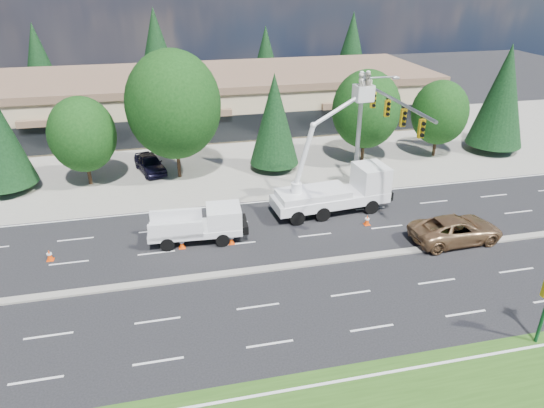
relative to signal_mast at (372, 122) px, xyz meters
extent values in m
plane|color=black|center=(-10.03, -7.04, -6.06)|extent=(140.00, 140.00, 0.00)
cube|color=gray|center=(-10.03, 12.96, -6.05)|extent=(140.00, 22.00, 0.01)
cube|color=gray|center=(-10.03, -7.04, -6.00)|extent=(120.00, 0.55, 0.12)
cube|color=tan|center=(-10.03, 22.96, -3.56)|extent=(50.00, 15.00, 5.00)
cube|color=brown|center=(-10.03, 22.96, -0.91)|extent=(50.40, 15.40, 0.70)
cube|color=black|center=(-10.03, 15.41, -4.56)|extent=(48.00, 0.12, 2.60)
cylinder|color=#332114|center=(-26.03, 7.96, -5.66)|extent=(0.26, 0.26, 0.80)
cylinder|color=#332114|center=(-20.03, 7.96, -4.92)|extent=(0.28, 0.28, 2.28)
ellipsoid|color=black|center=(-20.03, 7.96, -1.95)|extent=(5.06, 5.06, 5.82)
cylinder|color=#332114|center=(-13.03, 7.96, -4.40)|extent=(0.28, 0.28, 3.32)
ellipsoid|color=black|center=(-13.03, 7.96, -0.07)|extent=(7.37, 7.37, 8.48)
cylinder|color=#332114|center=(-5.03, 7.96, -5.66)|extent=(0.26, 0.26, 0.80)
cone|color=black|center=(-5.03, 7.96, -1.70)|extent=(4.12, 4.12, 7.53)
cylinder|color=#332114|center=(2.97, 7.96, -4.75)|extent=(0.28, 0.28, 2.61)
ellipsoid|color=black|center=(2.97, 7.96, -1.34)|extent=(5.81, 5.81, 6.68)
cylinder|color=#332114|center=(9.97, 7.96, -4.94)|extent=(0.28, 0.28, 2.22)
ellipsoid|color=black|center=(9.97, 7.96, -2.04)|extent=(4.94, 4.94, 5.68)
cylinder|color=#332114|center=(15.97, 7.96, -5.66)|extent=(0.26, 0.26, 0.80)
cone|color=black|center=(15.97, 7.96, -0.83)|extent=(4.94, 4.94, 9.03)
cylinder|color=#332114|center=(-28.03, 34.96, -5.66)|extent=(0.26, 0.26, 0.80)
cone|color=black|center=(-28.03, 34.96, -0.76)|extent=(5.01, 5.01, 9.16)
cylinder|color=#332114|center=(-14.03, 34.96, -5.66)|extent=(0.26, 0.26, 0.80)
cone|color=black|center=(-14.03, 34.96, 0.04)|extent=(5.76, 5.76, 10.52)
cylinder|color=#332114|center=(-0.03, 34.96, -5.66)|extent=(0.26, 0.26, 0.80)
cone|color=black|center=(-0.03, 34.96, -1.27)|extent=(4.52, 4.52, 8.26)
cylinder|color=#332114|center=(11.97, 34.96, -5.66)|extent=(0.26, 0.26, 0.80)
cone|color=black|center=(11.97, 34.96, -0.48)|extent=(5.27, 5.27, 9.63)
cylinder|color=gray|center=(-0.03, 2.16, -1.56)|extent=(0.32, 0.32, 9.00)
cylinder|color=gray|center=(-0.03, -2.84, 2.24)|extent=(0.20, 10.00, 0.20)
cylinder|color=gray|center=(1.27, 2.16, 2.54)|extent=(2.60, 0.12, 0.12)
cube|color=gold|center=(-0.03, 0.16, 1.49)|extent=(0.32, 0.22, 1.05)
cube|color=gold|center=(-0.03, -2.04, 1.49)|extent=(0.32, 0.22, 1.05)
cube|color=gold|center=(-0.03, -4.24, 1.49)|extent=(0.32, 0.22, 1.05)
cube|color=gold|center=(-0.03, -6.44, 1.49)|extent=(0.32, 0.22, 1.05)
cube|color=white|center=(-12.56, -2.84, -5.24)|extent=(5.84, 2.42, 0.43)
cube|color=white|center=(-10.75, -2.94, -4.57)|extent=(2.21, 2.17, 1.43)
cube|color=black|center=(-10.13, -2.98, -4.38)|extent=(0.18, 1.82, 0.96)
cube|color=white|center=(-13.66, -1.87, -4.77)|extent=(3.26, 0.46, 1.05)
cube|color=white|center=(-13.76, -3.69, -4.77)|extent=(3.26, 0.46, 1.05)
cube|color=white|center=(-3.03, -0.84, -5.04)|extent=(8.36, 3.20, 0.71)
cube|color=white|center=(0.02, -0.56, -3.96)|extent=(2.26, 2.58, 2.04)
cube|color=black|center=(0.78, -0.49, -3.81)|extent=(0.27, 2.04, 1.23)
cube|color=white|center=(-4.35, -0.97, -4.47)|extent=(5.10, 2.79, 0.51)
cylinder|color=white|center=(-5.57, -1.08, -3.91)|extent=(0.71, 0.71, 0.82)
cube|color=white|center=(-1.12, -0.67, 2.22)|extent=(1.20, 1.02, 1.10)
imported|color=beige|center=(-1.35, -0.69, 2.63)|extent=(0.48, 0.68, 1.76)
imported|color=beige|center=(-0.90, -0.65, 2.63)|extent=(0.74, 0.91, 1.76)
ellipsoid|color=white|center=(-1.35, -0.69, 3.52)|extent=(0.27, 0.27, 0.18)
ellipsoid|color=white|center=(-0.90, -0.65, 3.52)|extent=(0.27, 0.27, 0.18)
cube|color=#F44407|center=(-21.13, -3.27, -6.04)|extent=(0.40, 0.40, 0.03)
cone|color=#F44407|center=(-21.13, -3.27, -5.71)|extent=(0.36, 0.36, 0.70)
cylinder|color=white|center=(-21.13, -3.27, -5.64)|extent=(0.29, 0.29, 0.10)
cube|color=#F44407|center=(-13.47, -3.58, -6.04)|extent=(0.40, 0.40, 0.03)
cone|color=#F44407|center=(-13.47, -3.58, -5.71)|extent=(0.36, 0.36, 0.70)
cylinder|color=white|center=(-13.47, -3.58, -5.64)|extent=(0.29, 0.29, 0.10)
cube|color=#F44407|center=(-10.44, -3.71, -6.04)|extent=(0.40, 0.40, 0.03)
cone|color=#F44407|center=(-10.44, -3.71, -5.71)|extent=(0.36, 0.36, 0.70)
cylinder|color=white|center=(-10.44, -3.71, -5.64)|extent=(0.29, 0.29, 0.10)
cube|color=#F44407|center=(-1.21, -3.23, -6.04)|extent=(0.40, 0.40, 0.03)
cone|color=#F44407|center=(-1.21, -3.23, -5.71)|extent=(0.36, 0.36, 0.70)
cylinder|color=white|center=(-1.21, -3.23, -5.64)|extent=(0.29, 0.29, 0.10)
imported|color=#946D47|center=(3.35, -6.44, -5.25)|extent=(5.93, 2.91, 1.62)
imported|color=black|center=(-15.37, 9.57, -5.29)|extent=(3.05, 4.82, 1.53)
imported|color=black|center=(-3.98, 10.20, -5.32)|extent=(2.86, 4.71, 1.47)
camera|label=1|loc=(-13.67, -29.77, 9.41)|focal=32.00mm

